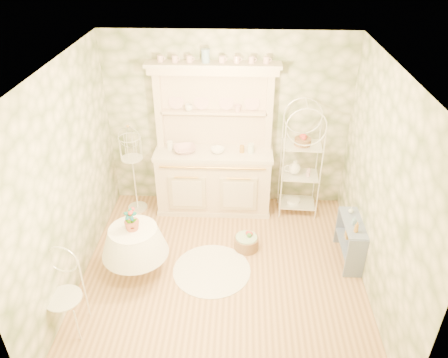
{
  "coord_description": "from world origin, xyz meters",
  "views": [
    {
      "loc": [
        0.2,
        -4.2,
        4.0
      ],
      "look_at": [
        0.0,
        0.5,
        1.15
      ],
      "focal_mm": 35.0,
      "sensor_mm": 36.0,
      "label": 1
    }
  ],
  "objects_px": {
    "birdcage_stand": "(133,169)",
    "bakers_rack": "(301,162)",
    "side_shelf": "(350,241)",
    "cafe_chair": "(64,299)",
    "kitchen_dresser": "(213,143)",
    "round_table": "(136,254)",
    "floor_basket": "(246,241)"
  },
  "relations": [
    {
      "from": "bakers_rack",
      "to": "side_shelf",
      "type": "xyz_separation_m",
      "value": [
        0.59,
        -1.11,
        -0.56
      ]
    },
    {
      "from": "cafe_chair",
      "to": "round_table",
      "type": "bearing_deg",
      "value": 63.75
    },
    {
      "from": "bakers_rack",
      "to": "birdcage_stand",
      "type": "relative_size",
      "value": 1.2
    },
    {
      "from": "side_shelf",
      "to": "round_table",
      "type": "xyz_separation_m",
      "value": [
        -2.78,
        -0.39,
        0.01
      ]
    },
    {
      "from": "kitchen_dresser",
      "to": "floor_basket",
      "type": "relative_size",
      "value": 6.33
    },
    {
      "from": "kitchen_dresser",
      "to": "bakers_rack",
      "type": "relative_size",
      "value": 1.32
    },
    {
      "from": "side_shelf",
      "to": "cafe_chair",
      "type": "distance_m",
      "value": 3.6
    },
    {
      "from": "side_shelf",
      "to": "round_table",
      "type": "height_order",
      "value": "round_table"
    },
    {
      "from": "bakers_rack",
      "to": "birdcage_stand",
      "type": "distance_m",
      "value": 2.51
    },
    {
      "from": "birdcage_stand",
      "to": "floor_basket",
      "type": "xyz_separation_m",
      "value": [
        1.72,
        -0.89,
        -0.6
      ]
    },
    {
      "from": "kitchen_dresser",
      "to": "side_shelf",
      "type": "xyz_separation_m",
      "value": [
        1.88,
        -1.14,
        -0.84
      ]
    },
    {
      "from": "round_table",
      "to": "birdcage_stand",
      "type": "relative_size",
      "value": 0.44
    },
    {
      "from": "side_shelf",
      "to": "birdcage_stand",
      "type": "bearing_deg",
      "value": 167.75
    },
    {
      "from": "cafe_chair",
      "to": "bakers_rack",
      "type": "bearing_deg",
      "value": 47.52
    },
    {
      "from": "kitchen_dresser",
      "to": "floor_basket",
      "type": "bearing_deg",
      "value": -62.51
    },
    {
      "from": "kitchen_dresser",
      "to": "birdcage_stand",
      "type": "xyz_separation_m",
      "value": [
        -1.21,
        -0.09,
        -0.42
      ]
    },
    {
      "from": "kitchen_dresser",
      "to": "bakers_rack",
      "type": "bearing_deg",
      "value": -1.19
    },
    {
      "from": "round_table",
      "to": "cafe_chair",
      "type": "height_order",
      "value": "cafe_chair"
    },
    {
      "from": "bakers_rack",
      "to": "cafe_chair",
      "type": "height_order",
      "value": "bakers_rack"
    },
    {
      "from": "cafe_chair",
      "to": "birdcage_stand",
      "type": "bearing_deg",
      "value": 90.09
    },
    {
      "from": "kitchen_dresser",
      "to": "floor_basket",
      "type": "xyz_separation_m",
      "value": [
        0.51,
        -0.98,
        -1.03
      ]
    },
    {
      "from": "round_table",
      "to": "cafe_chair",
      "type": "distance_m",
      "value": 1.08
    },
    {
      "from": "side_shelf",
      "to": "floor_basket",
      "type": "bearing_deg",
      "value": 179.87
    },
    {
      "from": "kitchen_dresser",
      "to": "round_table",
      "type": "bearing_deg",
      "value": -120.42
    },
    {
      "from": "round_table",
      "to": "floor_basket",
      "type": "xyz_separation_m",
      "value": [
        1.41,
        0.55,
        -0.2
      ]
    },
    {
      "from": "side_shelf",
      "to": "floor_basket",
      "type": "distance_m",
      "value": 1.39
    },
    {
      "from": "round_table",
      "to": "cafe_chair",
      "type": "bearing_deg",
      "value": -122.84
    },
    {
      "from": "bakers_rack",
      "to": "round_table",
      "type": "height_order",
      "value": "bakers_rack"
    },
    {
      "from": "birdcage_stand",
      "to": "kitchen_dresser",
      "type": "bearing_deg",
      "value": 4.04
    },
    {
      "from": "birdcage_stand",
      "to": "bakers_rack",
      "type": "bearing_deg",
      "value": 1.34
    },
    {
      "from": "side_shelf",
      "to": "birdcage_stand",
      "type": "height_order",
      "value": "birdcage_stand"
    },
    {
      "from": "side_shelf",
      "to": "birdcage_stand",
      "type": "xyz_separation_m",
      "value": [
        -3.09,
        1.05,
        0.41
      ]
    }
  ]
}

